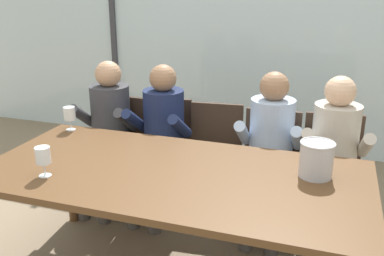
{
  "coord_description": "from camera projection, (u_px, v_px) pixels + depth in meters",
  "views": [
    {
      "loc": [
        0.83,
        -2.13,
        1.81
      ],
      "look_at": [
        0.0,
        0.35,
        0.91
      ],
      "focal_mm": 40.53,
      "sensor_mm": 36.0,
      "label": 1
    }
  ],
  "objects": [
    {
      "name": "person_navy_polo",
      "position": [
        160.0,
        132.0,
        3.37
      ],
      "size": [
        0.47,
        0.62,
        1.2
      ],
      "rotation": [
        0.0,
        0.0,
        -0.05
      ],
      "color": "#192347",
      "rests_on": "ground"
    },
    {
      "name": "chair_right_of_center",
      "position": [
        269.0,
        160.0,
        3.27
      ],
      "size": [
        0.44,
        0.44,
        0.88
      ],
      "rotation": [
        0.0,
        0.0,
        0.01
      ],
      "color": "#332319",
      "rests_on": "ground"
    },
    {
      "name": "window_mullion_left",
      "position": [
        113.0,
        26.0,
        5.03
      ],
      "size": [
        0.06,
        0.06,
        2.6
      ],
      "primitive_type": "cube",
      "color": "#38383D",
      "rests_on": "ground"
    },
    {
      "name": "person_beige_jumper",
      "position": [
        334.0,
        152.0,
        2.98
      ],
      "size": [
        0.48,
        0.62,
        1.2
      ],
      "rotation": [
        0.0,
        0.0,
        0.06
      ],
      "color": "#B7AD9E",
      "rests_on": "ground"
    },
    {
      "name": "person_charcoal_jacket",
      "position": [
        107.0,
        126.0,
        3.51
      ],
      "size": [
        0.48,
        0.62,
        1.2
      ],
      "rotation": [
        0.0,
        0.0,
        0.05
      ],
      "color": "#38383D",
      "rests_on": "ground"
    },
    {
      "name": "wine_glass_by_left_taster",
      "position": [
        70.0,
        114.0,
        3.15
      ],
      "size": [
        0.08,
        0.08,
        0.17
      ],
      "color": "silver",
      "rests_on": "dining_table"
    },
    {
      "name": "chair_center",
      "position": [
        214.0,
        151.0,
        3.45
      ],
      "size": [
        0.48,
        0.48,
        0.88
      ],
      "rotation": [
        0.0,
        0.0,
        0.1
      ],
      "color": "#332319",
      "rests_on": "ground"
    },
    {
      "name": "chair_left_of_center",
      "position": [
        164.0,
        144.0,
        3.59
      ],
      "size": [
        0.5,
        0.5,
        0.88
      ],
      "rotation": [
        0.0,
        0.0,
        0.14
      ],
      "color": "#332319",
      "rests_on": "ground"
    },
    {
      "name": "wine_glass_near_bucket",
      "position": [
        43.0,
        157.0,
        2.4
      ],
      "size": [
        0.08,
        0.08,
        0.17
      ],
      "color": "silver",
      "rests_on": "dining_table"
    },
    {
      "name": "chair_near_window_right",
      "position": [
        331.0,
        165.0,
        3.18
      ],
      "size": [
        0.48,
        0.48,
        0.88
      ],
      "rotation": [
        0.0,
        0.0,
        0.1
      ],
      "color": "#332319",
      "rests_on": "ground"
    },
    {
      "name": "person_pale_blue_shirt",
      "position": [
        270.0,
        144.0,
        3.11
      ],
      "size": [
        0.47,
        0.62,
        1.2
      ],
      "rotation": [
        0.0,
        0.0,
        0.02
      ],
      "color": "#9EB2D1",
      "rests_on": "ground"
    },
    {
      "name": "ice_bucket_primary",
      "position": [
        316.0,
        159.0,
        2.4
      ],
      "size": [
        0.19,
        0.19,
        0.2
      ],
      "color": "#B7B7BC",
      "rests_on": "dining_table"
    },
    {
      "name": "chair_near_curtain",
      "position": [
        120.0,
        141.0,
        3.66
      ],
      "size": [
        0.46,
        0.46,
        0.88
      ],
      "rotation": [
        0.0,
        0.0,
        -0.05
      ],
      "color": "#332319",
      "rests_on": "ground"
    },
    {
      "name": "ground",
      "position": [
        217.0,
        206.0,
        3.64
      ],
      "size": [
        14.0,
        14.0,
        0.0
      ],
      "primitive_type": "plane",
      "color": "#847056"
    },
    {
      "name": "hillside_vineyard",
      "position": [
        296.0,
        23.0,
        8.52
      ],
      "size": [
        13.43,
        2.4,
        2.0
      ],
      "primitive_type": "cube",
      "color": "#386633",
      "rests_on": "ground"
    },
    {
      "name": "window_glass_panel",
      "position": [
        256.0,
        31.0,
        4.54
      ],
      "size": [
        7.43,
        0.03,
        2.6
      ],
      "primitive_type": "cube",
      "color": "silver",
      "rests_on": "ground"
    },
    {
      "name": "dining_table",
      "position": [
        173.0,
        182.0,
        2.52
      ],
      "size": [
        2.23,
        1.06,
        0.76
      ],
      "color": "brown",
      "rests_on": "ground"
    }
  ]
}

